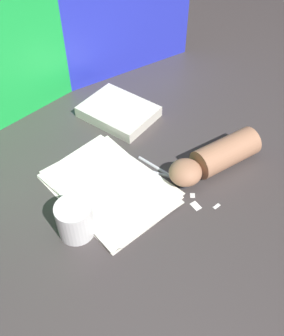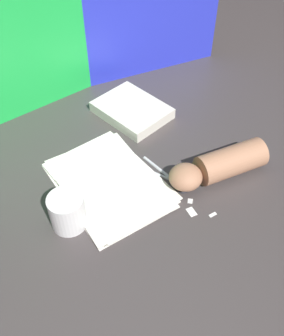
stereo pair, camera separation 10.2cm
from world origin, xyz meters
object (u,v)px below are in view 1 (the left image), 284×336
at_px(scissors, 171,176).
at_px(paper_stack, 109,186).
at_px(book_closed, 119,112).
at_px(mug, 75,220).
at_px(hand_forearm, 215,158).

bearing_deg(scissors, paper_stack, 152.12).
distance_m(paper_stack, book_closed, 0.31).
distance_m(scissors, mug, 0.30).
relative_size(book_closed, mug, 2.68).
bearing_deg(scissors, mug, 175.76).
xyz_separation_m(paper_stack, hand_forearm, (0.27, -0.14, 0.04)).
height_order(hand_forearm, mug, mug).
height_order(book_closed, hand_forearm, hand_forearm).
relative_size(hand_forearm, mug, 3.09).
height_order(paper_stack, book_closed, book_closed).
xyz_separation_m(paper_stack, book_closed, (0.21, 0.22, 0.01)).
relative_size(paper_stack, mug, 3.77).
xyz_separation_m(book_closed, mug, (-0.36, -0.28, 0.03)).
distance_m(paper_stack, scissors, 0.17).
bearing_deg(paper_stack, hand_forearm, -27.24).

